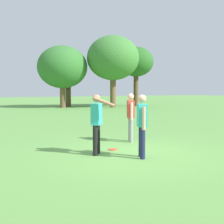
# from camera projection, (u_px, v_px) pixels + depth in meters

# --- Properties ---
(ground_plane) EXTENTS (120.00, 120.00, 0.00)m
(ground_plane) POSITION_uv_depth(u_px,v_px,m) (126.00, 154.00, 8.03)
(ground_plane) COLOR #609947
(person_thrower) EXTENTS (0.36, 0.56, 1.64)m
(person_thrower) POSITION_uv_depth(u_px,v_px,m) (131.00, 114.00, 9.83)
(person_thrower) COLOR gray
(person_thrower) RESTS_ON ground
(person_catcher) EXTENTS (0.36, 0.56, 1.64)m
(person_catcher) POSITION_uv_depth(u_px,v_px,m) (142.00, 122.00, 7.51)
(person_catcher) COLOR #1E234C
(person_catcher) RESTS_ON ground
(person_bystander) EXTENTS (0.50, 0.84, 1.64)m
(person_bystander) POSITION_uv_depth(u_px,v_px,m) (97.00, 120.00, 7.88)
(person_bystander) COLOR black
(person_bystander) RESTS_ON ground
(frisbee) EXTENTS (0.26, 0.26, 0.03)m
(frisbee) POSITION_uv_depth(u_px,v_px,m) (113.00, 149.00, 8.57)
(frisbee) COLOR #E04733
(frisbee) RESTS_ON ground
(tree_broad_center) EXTENTS (4.77, 4.77, 5.92)m
(tree_broad_center) POSITION_uv_depth(u_px,v_px,m) (62.00, 67.00, 27.86)
(tree_broad_center) COLOR brown
(tree_broad_center) RESTS_ON ground
(tree_far_right) EXTENTS (3.66, 3.66, 5.70)m
(tree_far_right) POSITION_uv_depth(u_px,v_px,m) (68.00, 66.00, 29.17)
(tree_far_right) COLOR brown
(tree_far_right) RESTS_ON ground
(tree_slender_mid) EXTENTS (5.05, 5.05, 6.94)m
(tree_slender_mid) POSITION_uv_depth(u_px,v_px,m) (113.00, 58.00, 28.16)
(tree_slender_mid) COLOR brown
(tree_slender_mid) RESTS_ON ground
(tree_back_left) EXTENTS (3.62, 3.62, 6.18)m
(tree_back_left) POSITION_uv_depth(u_px,v_px,m) (136.00, 62.00, 30.43)
(tree_back_left) COLOR brown
(tree_back_left) RESTS_ON ground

